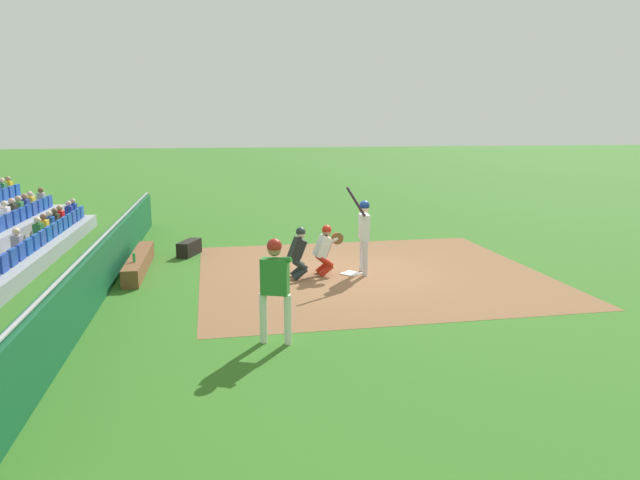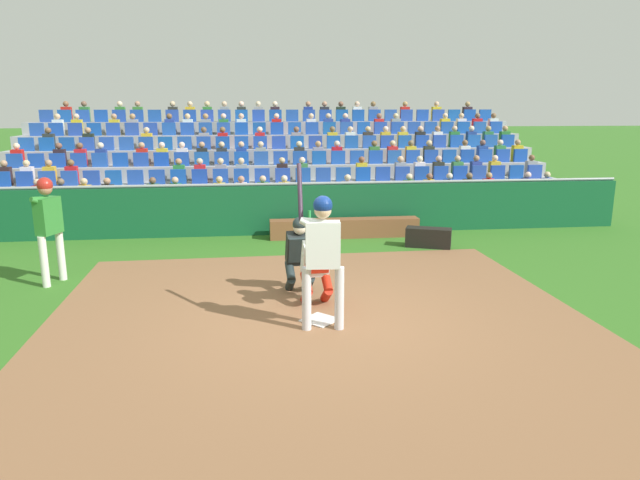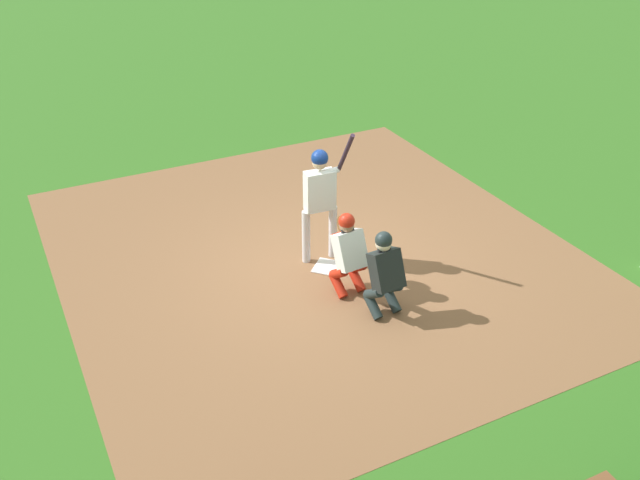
{
  "view_description": "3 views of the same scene",
  "coord_description": "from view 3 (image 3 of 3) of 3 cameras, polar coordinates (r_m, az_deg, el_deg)",
  "views": [
    {
      "loc": [
        13.91,
        -3.25,
        3.75
      ],
      "look_at": [
        0.0,
        -0.81,
        0.91
      ],
      "focal_mm": 32.52,
      "sensor_mm": 36.0,
      "label": 1
    },
    {
      "loc": [
        0.93,
        7.74,
        3.02
      ],
      "look_at": [
        -0.01,
        -0.04,
        1.19
      ],
      "focal_mm": 32.18,
      "sensor_mm": 36.0,
      "label": 2
    },
    {
      "loc": [
        -4.13,
        -8.24,
        5.91
      ],
      "look_at": [
        -0.55,
        -0.83,
        1.09
      ],
      "focal_mm": 39.18,
      "sensor_mm": 36.0,
      "label": 3
    }
  ],
  "objects": [
    {
      "name": "infield_dirt_patch",
      "position": [
        11.33,
        -0.42,
        -1.05
      ],
      "size": [
        7.98,
        8.7,
        0.01
      ],
      "primitive_type": "cube",
      "rotation": [
        0.0,
        0.0,
        0.02
      ],
      "color": "brown",
      "rests_on": "ground_plane"
    },
    {
      "name": "batter_at_plate",
      "position": [
        10.62,
        0.03,
        3.9
      ],
      "size": [
        0.62,
        0.67,
        2.26
      ],
      "color": "silver",
      "rests_on": "ground_plane"
    },
    {
      "name": "home_plate_marker",
      "position": [
        10.94,
        0.71,
        -2.23
      ],
      "size": [
        0.62,
        0.62,
        0.02
      ],
      "primitive_type": "cube",
      "rotation": [
        0.0,
        0.0,
        0.79
      ],
      "color": "white",
      "rests_on": "infield_dirt_patch"
    },
    {
      "name": "catcher_crouching",
      "position": [
        10.05,
        2.32,
        -0.75
      ],
      "size": [
        0.49,
        0.74,
        1.29
      ],
      "color": "#B42111",
      "rests_on": "ground_plane"
    },
    {
      "name": "ground_plane",
      "position": [
        10.95,
        0.71,
        -2.3
      ],
      "size": [
        160.0,
        160.0,
        0.0
      ],
      "primitive_type": "plane",
      "color": "#326A20"
    },
    {
      "name": "home_plate_umpire",
      "position": [
        9.63,
        5.3,
        -2.49
      ],
      "size": [
        0.49,
        0.49,
        1.3
      ],
      "color": "#202B2C",
      "rests_on": "ground_plane"
    }
  ]
}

